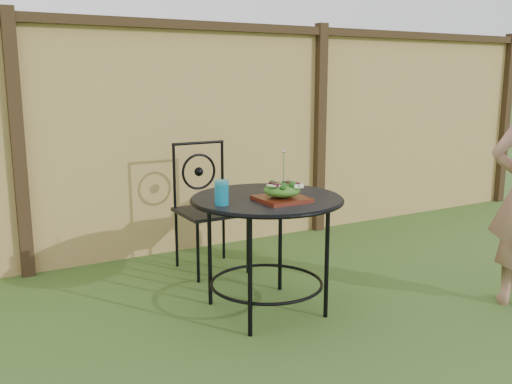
# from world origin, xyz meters

# --- Properties ---
(ground) EXTENTS (60.00, 60.00, 0.00)m
(ground) POSITION_xyz_m (0.00, 0.00, 0.00)
(ground) COLOR #264416
(ground) RESTS_ON ground
(fence) EXTENTS (8.00, 0.12, 1.90)m
(fence) POSITION_xyz_m (-0.00, 2.19, 0.95)
(fence) COLOR #E0BE6E
(fence) RESTS_ON ground
(patio_table) EXTENTS (0.92, 0.92, 0.72)m
(patio_table) POSITION_xyz_m (-0.11, 0.73, 0.59)
(patio_table) COLOR black
(patio_table) RESTS_ON ground
(patio_chair) EXTENTS (0.46, 0.46, 0.95)m
(patio_chair) POSITION_xyz_m (-0.07, 1.65, 0.50)
(patio_chair) COLOR black
(patio_chair) RESTS_ON ground
(salad_plate) EXTENTS (0.27, 0.27, 0.02)m
(salad_plate) POSITION_xyz_m (-0.09, 0.59, 0.74)
(salad_plate) COLOR #3E1108
(salad_plate) RESTS_ON patio_table
(salad) EXTENTS (0.21, 0.21, 0.08)m
(salad) POSITION_xyz_m (-0.09, 0.59, 0.79)
(salad) COLOR #235614
(salad) RESTS_ON salad_plate
(fork) EXTENTS (0.01, 0.01, 0.18)m
(fork) POSITION_xyz_m (-0.08, 0.59, 0.92)
(fork) COLOR silver
(fork) RESTS_ON salad
(drinking_glass) EXTENTS (0.08, 0.08, 0.14)m
(drinking_glass) POSITION_xyz_m (-0.44, 0.67, 0.79)
(drinking_glass) COLOR #0E7EA6
(drinking_glass) RESTS_ON patio_table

